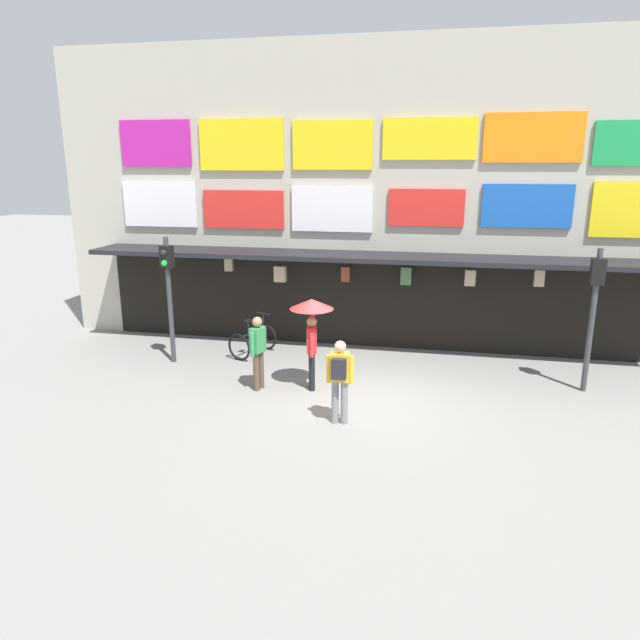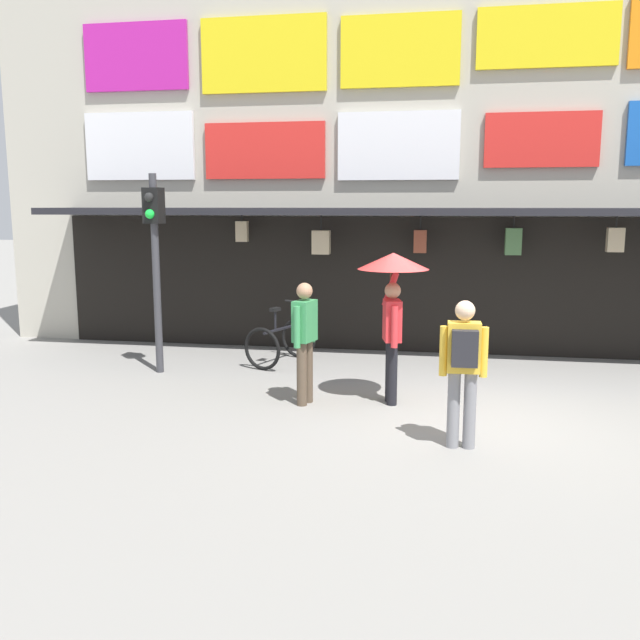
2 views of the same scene
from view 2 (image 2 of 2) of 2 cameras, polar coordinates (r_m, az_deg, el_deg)
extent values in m
plane|color=gray|center=(9.06, 12.33, -8.07)|extent=(80.00, 80.00, 0.00)
cube|color=#B2AD9E|center=(13.30, 12.23, 14.93)|extent=(18.00, 1.20, 8.00)
cube|color=black|center=(11.94, 12.20, 8.84)|extent=(15.30, 1.40, 0.12)
cube|color=#B71E93|center=(14.10, -15.12, 20.44)|extent=(2.04, 0.08, 1.23)
cube|color=yellow|center=(13.28, -4.75, 21.21)|extent=(2.32, 0.08, 1.32)
cube|color=yellow|center=(12.89, 6.69, 21.42)|extent=(2.09, 0.08, 1.23)
cube|color=yellow|center=(12.99, 18.42, 21.54)|extent=(2.32, 0.08, 1.01)
cube|color=white|center=(13.88, -14.82, 13.84)|extent=(2.17, 0.08, 1.26)
cube|color=red|center=(13.04, -4.64, 13.90)|extent=(2.27, 0.08, 1.02)
cube|color=white|center=(12.65, 6.54, 14.24)|extent=(2.17, 0.08, 1.20)
cube|color=red|center=(12.74, 18.01, 14.11)|extent=(1.92, 0.08, 0.93)
cylinder|color=black|center=(12.79, -6.54, 8.47)|extent=(0.02, 0.02, 0.13)
cube|color=tan|center=(12.80, -6.52, 7.35)|extent=(0.22, 0.13, 0.37)
cylinder|color=black|center=(12.24, 0.10, 8.13)|extent=(0.02, 0.02, 0.28)
cube|color=tan|center=(12.25, 0.10, 6.50)|extent=(0.31, 0.19, 0.42)
cylinder|color=black|center=(12.26, 8.40, 8.06)|extent=(0.02, 0.02, 0.27)
cube|color=brown|center=(12.27, 8.36, 6.50)|extent=(0.22, 0.13, 0.40)
cylinder|color=black|center=(12.32, 15.89, 7.91)|extent=(0.02, 0.02, 0.22)
cube|color=#477042|center=(12.33, 15.82, 6.32)|extent=(0.27, 0.16, 0.46)
cylinder|color=black|center=(12.34, 23.51, 7.54)|extent=(0.02, 0.02, 0.20)
cube|color=tan|center=(12.36, 23.42, 6.16)|extent=(0.26, 0.16, 0.40)
cube|color=black|center=(12.70, 11.89, 2.77)|extent=(15.30, 0.04, 2.50)
cylinder|color=#38383D|center=(11.29, -13.49, 3.67)|extent=(0.12, 0.12, 3.20)
cube|color=black|center=(11.24, -13.71, 9.26)|extent=(0.30, 0.26, 0.56)
sphere|color=black|center=(11.12, -14.07, 9.91)|extent=(0.15, 0.15, 0.15)
sphere|color=#19DB3D|center=(11.12, -14.02, 8.57)|extent=(0.15, 0.15, 0.15)
torus|color=black|center=(12.23, -1.80, -1.51)|extent=(0.69, 0.32, 0.72)
torus|color=black|center=(11.34, -4.85, -2.42)|extent=(0.69, 0.32, 0.72)
cylinder|color=black|center=(11.73, -3.28, -0.75)|extent=(0.41, 0.94, 0.05)
cylinder|color=black|center=(11.57, -3.75, -0.05)|extent=(0.04, 0.04, 0.35)
cube|color=black|center=(11.54, -3.76, 0.88)|extent=(0.17, 0.22, 0.06)
cylinder|color=black|center=(12.09, -2.03, 0.38)|extent=(0.04, 0.04, 0.50)
cylinder|color=black|center=(12.05, -2.03, 1.56)|extent=(0.42, 0.19, 0.04)
cylinder|color=black|center=(9.39, 6.04, -4.47)|extent=(0.14, 0.14, 0.88)
cylinder|color=black|center=(9.57, 5.89, -4.21)|extent=(0.14, 0.14, 0.88)
cube|color=red|center=(9.33, 6.04, -0.04)|extent=(0.29, 0.40, 0.56)
sphere|color=#A87A5B|center=(9.27, 6.09, 2.46)|extent=(0.22, 0.22, 0.22)
cylinder|color=red|center=(9.13, 6.23, -0.58)|extent=(0.09, 0.09, 0.56)
cylinder|color=red|center=(9.49, 5.90, 2.56)|extent=(0.23, 0.09, 0.48)
cylinder|color=#4C3823|center=(9.48, 5.91, 3.19)|extent=(0.02, 0.02, 0.55)
cone|color=red|center=(9.23, 6.13, 4.92)|extent=(0.96, 0.96, 0.22)
cylinder|color=brown|center=(9.32, -1.53, -4.53)|extent=(0.14, 0.14, 0.88)
cylinder|color=brown|center=(9.48, -1.02, -4.29)|extent=(0.14, 0.14, 0.88)
cube|color=#388E51|center=(9.25, -1.29, -0.08)|extent=(0.31, 0.41, 0.56)
sphere|color=#A87A5B|center=(9.19, -1.30, 2.44)|extent=(0.22, 0.22, 0.22)
cylinder|color=#388E51|center=(9.07, -1.93, -0.60)|extent=(0.09, 0.09, 0.56)
cylinder|color=#388E51|center=(9.45, -0.68, -0.18)|extent=(0.09, 0.09, 0.56)
cylinder|color=gray|center=(7.89, 11.07, -7.34)|extent=(0.14, 0.14, 0.88)
cylinder|color=gray|center=(7.90, 12.38, -7.36)|extent=(0.14, 0.14, 0.88)
cube|color=gold|center=(7.72, 11.91, -2.23)|extent=(0.37, 0.23, 0.56)
sphere|color=beige|center=(7.65, 12.01, 0.78)|extent=(0.22, 0.22, 0.22)
cylinder|color=gold|center=(7.72, 10.26, -2.56)|extent=(0.09, 0.09, 0.56)
cylinder|color=gold|center=(7.75, 13.52, -2.63)|extent=(0.09, 0.09, 0.56)
cube|color=#232328|center=(7.56, 11.98, -2.33)|extent=(0.28, 0.17, 0.40)
camera|label=1|loc=(4.05, 156.57, 24.19)|focal=32.57mm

